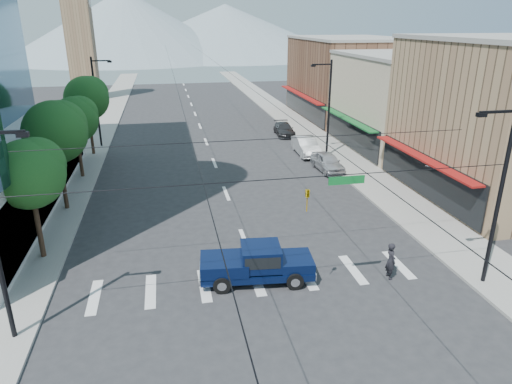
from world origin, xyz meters
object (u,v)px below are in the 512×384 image
at_px(pickup_truck, 256,263).
at_px(parked_car_mid, 306,146).
at_px(parked_car_near, 327,162).
at_px(parked_car_far, 284,129).
at_px(pedestrian, 391,261).

relative_size(pickup_truck, parked_car_mid, 1.13).
height_order(pickup_truck, parked_car_near, pickup_truck).
height_order(parked_car_near, parked_car_far, parked_car_near).
bearing_deg(parked_car_far, parked_car_mid, -85.82).
distance_m(pickup_truck, pedestrian, 6.76).
relative_size(pedestrian, parked_car_far, 0.41).
relative_size(pickup_truck, parked_car_far, 1.24).
bearing_deg(parked_car_near, parked_car_mid, 90.60).
relative_size(parked_car_near, parked_car_far, 0.97).
bearing_deg(parked_car_mid, parked_car_far, 92.14).
bearing_deg(parked_car_mid, pedestrian, -94.83).
xyz_separation_m(pickup_truck, parked_car_mid, (9.29, 21.72, -0.15)).
xyz_separation_m(pedestrian, parked_car_mid, (2.61, 22.78, -0.12)).
bearing_deg(pedestrian, parked_car_far, -3.00).
xyz_separation_m(pedestrian, parked_car_far, (2.55, 30.88, -0.28)).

